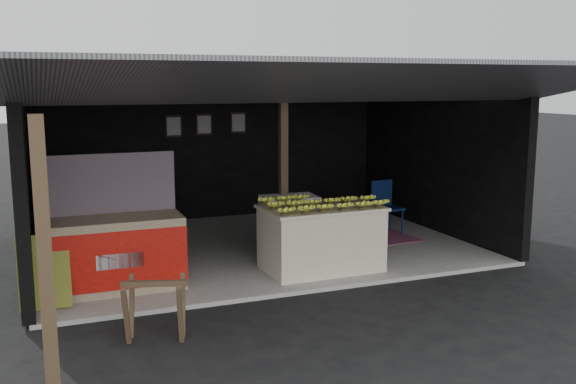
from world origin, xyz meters
name	(u,v)px	position (x,y,z in m)	size (l,w,h in m)	color
ground	(315,293)	(0.00, 0.00, 0.00)	(80.00, 80.00, 0.00)	black
concrete_slab	(254,246)	(0.00, 2.50, 0.03)	(7.00, 5.00, 0.06)	gray
shophouse	(247,122)	(0.00, 2.82, 2.10)	(7.40, 7.29, 3.02)	black
banana_table	(321,238)	(0.45, 0.79, 0.53)	(1.70, 1.06, 0.93)	silver
banana_pile	(321,200)	(0.45, 0.79, 1.09)	(1.56, 0.94, 0.18)	yellow
white_crate	(289,226)	(0.32, 1.69, 0.53)	(0.87, 0.62, 0.94)	white
neighbor_stall	(116,250)	(-2.41, 0.98, 0.59)	(1.71, 0.77, 1.76)	#998466
green_signboard	(44,272)	(-3.31, 0.54, 0.51)	(0.60, 0.04, 0.90)	black
sawhorse	(155,303)	(-2.23, -0.83, 0.43)	(0.76, 0.75, 0.67)	brown
water_barrel	(363,244)	(1.21, 0.92, 0.33)	(0.37, 0.37, 0.55)	#120D95
plastic_chair	(385,202)	(2.47, 2.45, 0.62)	(0.50, 0.50, 0.95)	#0B193E
magenta_rug	(372,239)	(2.03, 2.12, 0.07)	(1.50, 1.00, 0.01)	maroon
picture_frames	(206,124)	(-0.17, 4.89, 1.93)	(1.62, 0.04, 0.46)	black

